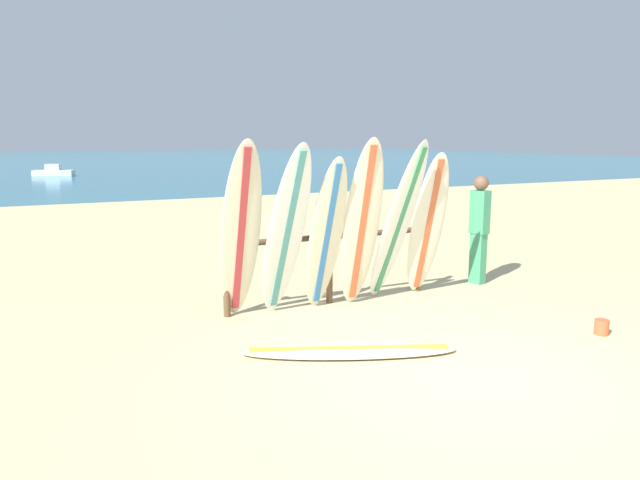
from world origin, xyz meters
name	(u,v)px	position (x,y,z in m)	size (l,w,h in m)	color
ground_plane	(464,377)	(0.00, 0.00, 0.00)	(120.00, 120.00, 0.00)	#CCB784
ocean_water	(69,161)	(0.00, 58.00, 0.00)	(120.00, 80.00, 0.01)	teal
surfboard_rack	(330,253)	(0.01, 2.91, 0.71)	(3.07, 0.09, 1.09)	brown
surfboard_leaning_far_left	(241,232)	(-1.37, 2.62, 1.15)	(0.53, 0.83, 2.29)	beige
surfboard_leaning_left	(286,232)	(-0.81, 2.49, 1.13)	(0.64, 0.97, 2.25)	white
surfboard_leaning_center_left	(326,235)	(-0.24, 2.52, 1.04)	(0.49, 0.78, 2.08)	beige
surfboard_leaning_center	(362,224)	(0.26, 2.46, 1.15)	(0.58, 0.77, 2.30)	beige
surfboard_leaning_center_right	(398,223)	(0.84, 2.48, 1.14)	(0.68, 1.07, 2.28)	white
surfboard_leaning_right	(427,226)	(1.39, 2.55, 1.05)	(0.62, 0.86, 2.11)	silver
surfboard_lying_on_sand	(349,351)	(-0.71, 1.04, 0.04)	(2.33, 1.38, 0.08)	beige
beachgoer_standing	(479,225)	(2.63, 2.89, 0.94)	(0.23, 0.30, 1.71)	#3F9966
small_boat_offshore	(53,172)	(-2.30, 34.30, 0.26)	(2.38, 1.49, 0.71)	silver
sand_bucket	(602,327)	(2.26, 0.28, 0.09)	(0.16, 0.16, 0.18)	#CC5933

